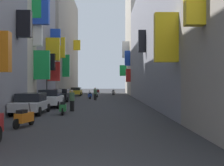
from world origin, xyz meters
name	(u,v)px	position (x,y,z in m)	size (l,w,h in m)	color
ground_plane	(97,101)	(0.00, 30.00, 0.00)	(140.00, 140.00, 0.00)	#2D2D30
building_left_mid_b	(19,34)	(-7.98, 26.80, 7.20)	(7.38, 9.79, 14.42)	gray
building_left_far	(53,43)	(-8.00, 47.06, 8.78)	(7.24, 25.86, 17.55)	gray
building_right_mid_a	(171,41)	(8.00, 27.24, 6.58)	(7.24, 33.90, 13.16)	gray
building_right_mid_b	(144,41)	(7.99, 52.09, 9.86)	(7.36, 15.79, 19.75)	#B2A899
parked_car_silver	(31,103)	(-4.00, 15.84, 0.75)	(2.02, 4.42, 1.42)	#B7B7BC
parked_car_yellow	(76,91)	(-3.88, 44.92, 0.72)	(1.85, 4.48, 1.36)	gold
parked_car_black	(62,95)	(-3.95, 29.66, 0.76)	(1.86, 4.38, 1.43)	black
parked_car_white	(50,98)	(-3.72, 21.42, 0.80)	(2.01, 4.28, 1.53)	white
scooter_blue	(90,95)	(-1.06, 34.89, 0.46)	(0.59, 1.87, 1.13)	#2D4CAD
scooter_orange	(24,118)	(-2.78, 9.54, 0.46)	(0.70, 1.91, 1.13)	orange
scooter_green	(63,108)	(-1.76, 15.47, 0.46)	(0.55, 1.88, 1.13)	#287F3D
scooter_silver	(113,92)	(2.26, 47.34, 0.46)	(0.61, 1.99, 1.13)	#ADADB2
scooter_white	(97,94)	(-0.32, 39.62, 0.46)	(0.59, 1.76, 1.13)	silver
scooter_red	(98,92)	(-0.53, 51.41, 0.46)	(0.57, 1.82, 1.13)	red
pedestrian_crossing	(95,94)	(-0.26, 32.18, 0.76)	(0.53, 0.53, 1.54)	black
pedestrian_near_left	(72,100)	(-1.42, 17.84, 0.80)	(0.46, 0.46, 1.61)	black
traffic_light_near_corner	(47,72)	(-4.55, 24.20, 3.16)	(0.26, 0.34, 4.67)	#2D2D2D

